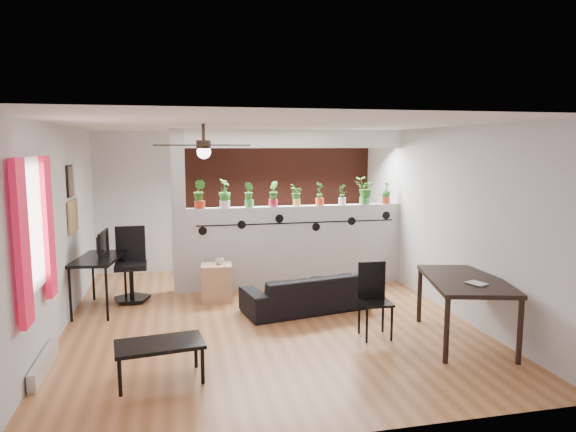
# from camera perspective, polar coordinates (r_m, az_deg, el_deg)

# --- Properties ---
(room_shell) EXTENTS (6.30, 7.10, 2.90)m
(room_shell) POSITION_cam_1_polar(r_m,az_deg,el_deg) (6.87, -2.62, -0.85)
(room_shell) COLOR #9A5F32
(room_shell) RESTS_ON ground
(partition_wall) EXTENTS (3.60, 0.18, 1.35)m
(partition_wall) POSITION_cam_1_polar(r_m,az_deg,el_deg) (8.58, 0.95, -3.35)
(partition_wall) COLOR #BCBCC1
(partition_wall) RESTS_ON ground
(ceiling_header) EXTENTS (3.60, 0.18, 0.30)m
(ceiling_header) POSITION_cam_1_polar(r_m,az_deg,el_deg) (8.42, 0.98, 8.58)
(ceiling_header) COLOR white
(ceiling_header) RESTS_ON room_shell
(pier_column) EXTENTS (0.22, 0.20, 2.60)m
(pier_column) POSITION_cam_1_polar(r_m,az_deg,el_deg) (8.26, -12.04, 0.43)
(pier_column) COLOR #BCBCC1
(pier_column) RESTS_ON ground
(brick_panel) EXTENTS (3.90, 0.05, 2.60)m
(brick_panel) POSITION_cam_1_polar(r_m,az_deg,el_deg) (9.91, -1.01, 1.80)
(brick_panel) COLOR #A0412E
(brick_panel) RESTS_ON ground
(vine_decal) EXTENTS (3.31, 0.01, 0.30)m
(vine_decal) POSITION_cam_1_polar(r_m,az_deg,el_deg) (8.42, 1.11, -0.77)
(vine_decal) COLOR black
(vine_decal) RESTS_ON partition_wall
(window_assembly) EXTENTS (0.09, 1.30, 1.55)m
(window_assembly) POSITION_cam_1_polar(r_m,az_deg,el_deg) (5.72, -26.47, -1.27)
(window_assembly) COLOR white
(window_assembly) RESTS_ON room_shell
(baseboard_heater) EXTENTS (0.08, 1.00, 0.18)m
(baseboard_heater) POSITION_cam_1_polar(r_m,az_deg,el_deg) (6.09, -25.49, -14.59)
(baseboard_heater) COLOR beige
(baseboard_heater) RESTS_ON ground
(corkboard) EXTENTS (0.03, 0.60, 0.45)m
(corkboard) POSITION_cam_1_polar(r_m,az_deg,el_deg) (7.83, -22.79, -0.02)
(corkboard) COLOR #A27E4E
(corkboard) RESTS_ON room_shell
(framed_art) EXTENTS (0.03, 0.34, 0.44)m
(framed_art) POSITION_cam_1_polar(r_m,az_deg,el_deg) (7.74, -23.06, 3.60)
(framed_art) COLOR #8C7259
(framed_art) RESTS_ON room_shell
(ceiling_fan) EXTENTS (1.19, 1.19, 0.43)m
(ceiling_fan) POSITION_cam_1_polar(r_m,az_deg,el_deg) (6.40, -9.35, 7.54)
(ceiling_fan) COLOR black
(ceiling_fan) RESTS_ON room_shell
(potted_plant_0) EXTENTS (0.31, 0.29, 0.46)m
(potted_plant_0) POSITION_cam_1_polar(r_m,az_deg,el_deg) (8.23, -9.80, 2.51)
(potted_plant_0) COLOR red
(potted_plant_0) RESTS_ON partition_wall
(potted_plant_1) EXTENTS (0.27, 0.30, 0.46)m
(potted_plant_1) POSITION_cam_1_polar(r_m,az_deg,el_deg) (8.26, -7.06, 2.59)
(potted_plant_1) COLOR silver
(potted_plant_1) RESTS_ON partition_wall
(potted_plant_2) EXTENTS (0.24, 0.26, 0.41)m
(potted_plant_2) POSITION_cam_1_polar(r_m,az_deg,el_deg) (8.31, -4.34, 2.48)
(potted_plant_2) COLOR green
(potted_plant_2) RESTS_ON partition_wall
(potted_plant_3) EXTENTS (0.18, 0.22, 0.42)m
(potted_plant_3) POSITION_cam_1_polar(r_m,az_deg,el_deg) (8.37, -1.66, 2.56)
(potted_plant_3) COLOR #C61F42
(potted_plant_3) RESTS_ON partition_wall
(potted_plant_4) EXTENTS (0.14, 0.18, 0.36)m
(potted_plant_4) POSITION_cam_1_polar(r_m,az_deg,el_deg) (8.46, 0.97, 2.43)
(potted_plant_4) COLOR #E9BE52
(potted_plant_4) RESTS_ON partition_wall
(potted_plant_5) EXTENTS (0.23, 0.25, 0.41)m
(potted_plant_5) POSITION_cam_1_polar(r_m,az_deg,el_deg) (8.56, 3.54, 2.63)
(potted_plant_5) COLOR #DC4519
(potted_plant_5) RESTS_ON partition_wall
(potted_plant_6) EXTENTS (0.21, 0.19, 0.36)m
(potted_plant_6) POSITION_cam_1_polar(r_m,az_deg,el_deg) (8.68, 6.05, 2.51)
(potted_plant_6) COLOR white
(potted_plant_6) RESTS_ON partition_wall
(potted_plant_7) EXTENTS (0.26, 0.22, 0.46)m
(potted_plant_7) POSITION_cam_1_polar(r_m,az_deg,el_deg) (8.80, 8.50, 2.88)
(potted_plant_7) COLOR green
(potted_plant_7) RESTS_ON partition_wall
(potted_plant_8) EXTENTS (0.24, 0.24, 0.38)m
(potted_plant_8) POSITION_cam_1_polar(r_m,az_deg,el_deg) (8.96, 10.86, 2.66)
(potted_plant_8) COLOR #C6421F
(potted_plant_8) RESTS_ON partition_wall
(sofa) EXTENTS (1.80, 0.98, 0.50)m
(sofa) POSITION_cam_1_polar(r_m,az_deg,el_deg) (7.40, 2.01, -8.55)
(sofa) COLOR black
(sofa) RESTS_ON ground
(cube_shelf) EXTENTS (0.49, 0.44, 0.56)m
(cube_shelf) POSITION_cam_1_polar(r_m,az_deg,el_deg) (7.92, -7.93, -7.31)
(cube_shelf) COLOR tan
(cube_shelf) RESTS_ON ground
(cup) EXTENTS (0.13, 0.13, 0.10)m
(cup) POSITION_cam_1_polar(r_m,az_deg,el_deg) (7.85, -7.61, -4.99)
(cup) COLOR gray
(cup) RESTS_ON cube_shelf
(computer_desk) EXTENTS (0.71, 1.14, 0.77)m
(computer_desk) POSITION_cam_1_polar(r_m,az_deg,el_deg) (7.78, -20.32, -4.84)
(computer_desk) COLOR black
(computer_desk) RESTS_ON ground
(monitor) EXTENTS (0.34, 0.08, 0.19)m
(monitor) POSITION_cam_1_polar(r_m,az_deg,el_deg) (7.89, -20.23, -3.40)
(monitor) COLOR black
(monitor) RESTS_ON computer_desk
(office_chair) EXTENTS (0.57, 0.57, 1.10)m
(office_chair) POSITION_cam_1_polar(r_m,az_deg,el_deg) (8.16, -17.03, -5.65)
(office_chair) COLOR black
(office_chair) RESTS_ON ground
(dining_table) EXTENTS (1.18, 1.58, 0.77)m
(dining_table) POSITION_cam_1_polar(r_m,az_deg,el_deg) (6.51, 19.12, -7.26)
(dining_table) COLOR black
(dining_table) RESTS_ON ground
(book) EXTENTS (0.22, 0.25, 0.02)m
(book) POSITION_cam_1_polar(r_m,az_deg,el_deg) (6.19, 19.83, -7.18)
(book) COLOR gray
(book) RESTS_ON dining_table
(folding_chair) EXTENTS (0.39, 0.39, 0.91)m
(folding_chair) POSITION_cam_1_polar(r_m,az_deg,el_deg) (6.47, 9.47, -8.41)
(folding_chair) COLOR black
(folding_chair) RESTS_ON ground
(coffee_table) EXTENTS (0.91, 0.58, 0.40)m
(coffee_table) POSITION_cam_1_polar(r_m,az_deg,el_deg) (5.39, -14.08, -13.90)
(coffee_table) COLOR black
(coffee_table) RESTS_ON ground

